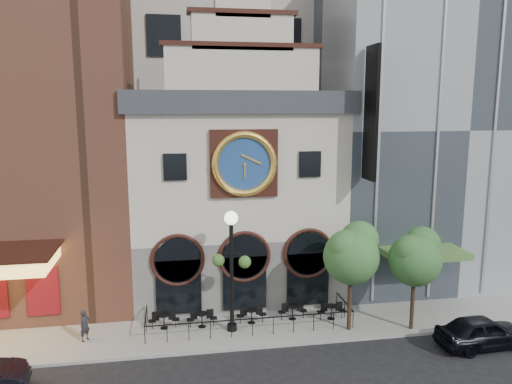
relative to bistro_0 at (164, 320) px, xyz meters
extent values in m
plane|color=black|center=(4.40, -2.79, -0.61)|extent=(120.00, 120.00, 0.00)
cube|color=gray|center=(4.40, -0.29, -0.54)|extent=(44.00, 5.00, 0.15)
cube|color=#605E5B|center=(4.40, 5.21, 1.54)|extent=(12.00, 8.00, 4.00)
cube|color=beige|center=(4.40, 5.21, 7.04)|extent=(12.00, 8.00, 7.00)
cube|color=#2D3035|center=(4.40, 5.21, 11.14)|extent=(12.60, 8.60, 1.20)
cube|color=black|center=(4.40, 1.13, 7.94)|extent=(3.60, 0.25, 3.60)
cylinder|color=navy|center=(4.40, 0.99, 7.94)|extent=(3.10, 0.12, 3.10)
torus|color=#F4BE48|center=(4.40, 0.91, 7.94)|extent=(3.46, 0.36, 3.46)
cube|color=brown|center=(-8.60, 7.21, 12.04)|extent=(14.00, 12.00, 25.00)
cube|color=gray|center=(17.40, 7.21, 9.54)|extent=(14.00, 12.00, 20.00)
cube|color=#537F3A|center=(14.40, 0.01, 2.84)|extent=(4.50, 2.40, 0.35)
cube|color=black|center=(11.00, 0.21, 10.54)|extent=(0.18, 1.60, 7.00)
cylinder|color=black|center=(0.00, 0.00, 0.28)|extent=(0.68, 0.68, 0.03)
cylinder|color=black|center=(0.00, 0.00, -0.09)|extent=(0.06, 0.06, 0.72)
cylinder|color=black|center=(1.95, -0.17, 0.28)|extent=(0.68, 0.68, 0.03)
cylinder|color=black|center=(1.95, -0.17, -0.09)|extent=(0.06, 0.06, 0.72)
cylinder|color=black|center=(4.58, -0.15, 0.28)|extent=(0.68, 0.68, 0.03)
cylinder|color=black|center=(4.58, -0.15, -0.09)|extent=(0.06, 0.06, 0.72)
cylinder|color=black|center=(6.85, -0.04, 0.28)|extent=(0.68, 0.68, 0.03)
cylinder|color=black|center=(6.85, -0.04, -0.09)|extent=(0.06, 0.06, 0.72)
cylinder|color=black|center=(8.93, -0.38, 0.28)|extent=(0.68, 0.68, 0.03)
cylinder|color=black|center=(8.93, -0.38, -0.09)|extent=(0.06, 0.06, 0.72)
imported|color=black|center=(15.26, -4.40, 0.17)|extent=(4.70, 2.07, 1.57)
imported|color=#222227|center=(-3.81, -0.72, 0.33)|extent=(0.66, 0.68, 1.58)
cylinder|color=black|center=(3.46, -0.82, 2.39)|extent=(0.21, 0.21, 5.71)
cylinder|color=black|center=(3.46, -0.82, -0.29)|extent=(0.50, 0.50, 0.34)
sphere|color=white|center=(3.46, -0.82, 5.47)|extent=(0.69, 0.69, 0.69)
sphere|color=#385C24|center=(2.82, -0.57, 3.25)|extent=(0.64, 0.64, 0.64)
sphere|color=#385C24|center=(4.09, -1.07, 3.25)|extent=(0.64, 0.64, 0.64)
cylinder|color=#382619|center=(9.43, -1.73, 1.06)|extent=(0.22, 0.22, 3.04)
sphere|color=#306327|center=(9.43, -1.73, 3.45)|extent=(2.82, 2.82, 2.82)
sphere|color=#306327|center=(9.97, -1.41, 4.21)|extent=(1.96, 1.96, 1.96)
sphere|color=#306327|center=(8.99, -1.95, 3.99)|extent=(1.74, 1.74, 1.74)
cylinder|color=#382619|center=(12.65, -2.19, 0.97)|extent=(0.21, 0.21, 2.87)
sphere|color=#2A5C24|center=(12.65, -2.19, 3.23)|extent=(2.67, 2.67, 2.67)
sphere|color=#2A5C24|center=(13.17, -1.89, 3.95)|extent=(1.85, 1.85, 1.85)
sphere|color=#2A5C24|center=(12.24, -2.40, 3.75)|extent=(1.64, 1.64, 1.64)
camera|label=1|loc=(0.57, -24.75, 11.04)|focal=35.00mm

